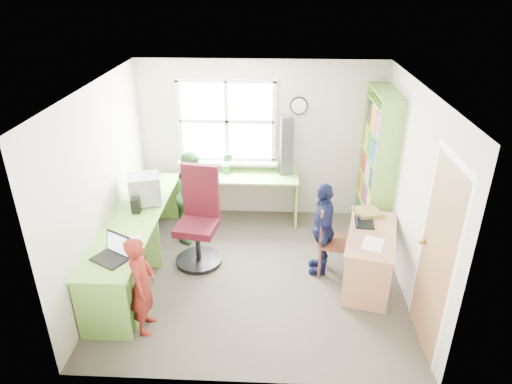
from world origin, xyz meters
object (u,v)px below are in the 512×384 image
swivel_chair (199,222)px  crt_monitor (145,189)px  laptop_right (361,219)px  person_navy (323,228)px  laptop_left (113,253)px  bookshelf (377,168)px  potted_plant (227,163)px  l_desk (145,254)px  right_desk (370,246)px  person_green (194,195)px  cd_tower (286,146)px  wooden_chair (331,237)px  person_red (142,285)px

swivel_chair → crt_monitor: size_ratio=2.72×
laptop_right → person_navy: person_navy is taller
laptop_left → person_navy: (2.30, 0.94, -0.19)m
laptop_right → person_navy: size_ratio=0.27×
bookshelf → potted_plant: (-2.14, 0.30, -0.09)m
person_navy → l_desk: bearing=-76.1°
right_desk → person_navy: (-0.57, 0.20, 0.12)m
laptop_left → person_navy: size_ratio=0.37×
right_desk → person_green: (-2.31, 0.98, 0.15)m
potted_plant → person_navy: bearing=-45.3°
cd_tower → wooden_chair: bearing=-80.0°
bookshelf → cd_tower: bookshelf is taller
laptop_left → l_desk: bearing=102.8°
laptop_left → person_navy: 2.49m
bookshelf → person_red: 3.57m
l_desk → laptop_right: 2.66m
wooden_chair → person_red: person_red is taller
laptop_left → laptop_right: bearing=49.5°
l_desk → person_green: person_green is taller
right_desk → cd_tower: bearing=136.1°
bookshelf → swivel_chair: bearing=-160.2°
laptop_left → potted_plant: (0.97, 2.28, 0.10)m
l_desk → wooden_chair: 2.28m
laptop_right → person_navy: bearing=98.8°
laptop_left → cd_tower: (1.85, 2.32, 0.38)m
person_navy → wooden_chair: bearing=77.0°
cd_tower → person_navy: bearing=-83.5°
l_desk → crt_monitor: bearing=101.1°
swivel_chair → person_navy: bearing=2.6°
laptop_right → person_red: bearing=120.8°
swivel_chair → laptop_left: swivel_chair is taller
bookshelf → wooden_chair: bearing=-123.5°
person_green → person_navy: person_green is taller
person_red → person_navy: person_navy is taller
person_green → right_desk: bearing=-94.7°
l_desk → right_desk: l_desk is taller
laptop_right → person_navy: (-0.46, -0.03, -0.12)m
right_desk → wooden_chair: 0.49m
cd_tower → person_red: bearing=-132.2°
person_red → person_green: (0.21, 1.94, 0.08)m
laptop_right → person_red: 2.70m
right_desk → potted_plant: (-1.89, 1.54, 0.41)m
bookshelf → laptop_right: size_ratio=6.35×
cd_tower → person_red: cd_tower is taller
person_red → bookshelf: bearing=-55.1°
swivel_chair → person_red: 1.39m
potted_plant → crt_monitor: bearing=-133.6°
crt_monitor → laptop_left: (-0.01, -1.27, -0.14)m
right_desk → potted_plant: potted_plant is taller
bookshelf → laptop_left: 3.70m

